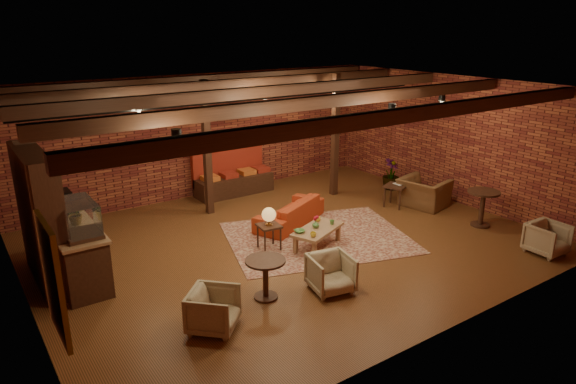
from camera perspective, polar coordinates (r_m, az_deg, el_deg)
floor at (r=10.88m, az=0.34°, el=-5.62°), size 10.00×10.00×0.00m
ceiling at (r=10.03m, az=0.38°, el=11.36°), size 10.00×8.00×0.02m
wall_back at (r=13.72m, az=-9.31°, el=6.21°), size 10.00×0.02×3.20m
wall_front at (r=7.59m, az=17.98°, el=-4.34°), size 10.00×0.02×3.20m
wall_left at (r=8.65m, az=-27.95°, el=-2.87°), size 0.02×8.00×3.20m
wall_right at (r=13.75m, az=17.79°, el=5.61°), size 0.02×8.00×3.20m
ceiling_beams at (r=10.04m, az=0.38°, el=10.68°), size 9.80×6.40×0.22m
ceiling_pipe at (r=11.41m, az=-4.31°, el=10.37°), size 9.60×0.12×0.12m
post_left at (r=12.23m, az=-8.99°, el=4.77°), size 0.16×0.16×3.20m
post_right at (r=13.54m, az=5.26°, el=6.22°), size 0.16×0.16×3.20m
service_counter at (r=9.97m, az=-22.96°, el=-4.46°), size 0.80×2.50×1.60m
plant_counter at (r=10.03m, az=-22.95°, el=-1.76°), size 0.35×0.39×0.30m
shelving_hutch at (r=9.87m, az=-25.63°, el=-2.56°), size 0.52×2.00×2.40m
chalkboard_menu at (r=6.54m, az=-24.58°, el=-8.91°), size 0.08×0.96×1.46m
banquette at (r=13.86m, az=-6.04°, el=1.78°), size 2.10×0.70×1.00m
service_sign at (r=13.06m, az=-5.35°, el=9.12°), size 0.86×0.06×0.30m
ceiling_spotlights at (r=10.07m, az=0.38°, el=9.44°), size 6.40×4.40×0.28m
rug at (r=11.12m, az=3.31°, el=-5.07°), size 4.46×3.88×0.01m
sofa at (r=11.76m, az=0.19°, el=-2.23°), size 2.13×1.54×0.58m
coffee_table at (r=10.53m, az=3.24°, el=-4.28°), size 1.36×1.03×0.67m
side_table_lamp at (r=10.31m, az=-2.14°, el=-2.89°), size 0.48×0.48×0.90m
round_table_left at (r=8.61m, az=-2.51°, el=-8.89°), size 0.67×0.67×0.70m
armchair_a at (r=7.93m, az=-8.29°, el=-12.64°), size 0.95×0.95×0.71m
armchair_b at (r=8.91m, az=4.80°, el=-8.82°), size 0.81×0.77×0.71m
armchair_right at (r=13.26m, az=14.87°, el=0.42°), size 0.92×1.23×0.97m
side_table_book at (r=13.08m, az=11.90°, el=0.58°), size 0.66×0.66×0.59m
round_table_right at (r=12.37m, az=20.82°, el=-1.12°), size 0.71×0.71×0.83m
armchair_far at (r=11.48m, az=26.89°, el=-4.50°), size 0.70×0.66×0.70m
plant_tall at (r=14.29m, az=11.59°, el=5.26°), size 1.87×1.87×2.56m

